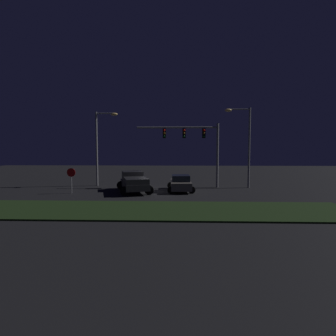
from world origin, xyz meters
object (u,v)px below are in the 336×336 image
(car_sedan, at_px, (181,183))
(pickup_truck, at_px, (134,181))
(street_lamp_right, at_px, (244,138))
(stop_sign, at_px, (71,176))
(traffic_signal_gantry, at_px, (193,139))
(street_lamp_left, at_px, (101,139))

(car_sedan, bearing_deg, pickup_truck, 94.11)
(street_lamp_right, bearing_deg, pickup_truck, -164.82)
(car_sedan, relative_size, stop_sign, 2.00)
(traffic_signal_gantry, xyz_separation_m, stop_sign, (-10.96, -4.24, -3.34))
(traffic_signal_gantry, bearing_deg, pickup_truck, -151.74)
(street_lamp_right, bearing_deg, street_lamp_left, 176.31)
(traffic_signal_gantry, distance_m, street_lamp_left, 9.75)
(traffic_signal_gantry, bearing_deg, street_lamp_right, -1.42)
(car_sedan, xyz_separation_m, street_lamp_right, (6.39, 2.43, 4.32))
(pickup_truck, relative_size, car_sedan, 1.29)
(stop_sign, bearing_deg, pickup_truck, 12.80)
(street_lamp_left, xyz_separation_m, street_lamp_right, (14.78, -0.95, 0.14))
(car_sedan, xyz_separation_m, stop_sign, (-9.64, -1.69, 0.82))
(street_lamp_left, distance_m, stop_sign, 6.21)
(street_lamp_right, bearing_deg, traffic_signal_gantry, 178.58)
(car_sedan, height_order, traffic_signal_gantry, traffic_signal_gantry)
(street_lamp_left, bearing_deg, pickup_truck, -43.32)
(street_lamp_left, xyz_separation_m, stop_sign, (-1.25, -5.07, -3.37))
(pickup_truck, height_order, traffic_signal_gantry, traffic_signal_gantry)
(car_sedan, bearing_deg, street_lamp_right, -71.39)
(street_lamp_left, bearing_deg, car_sedan, -21.93)
(car_sedan, relative_size, street_lamp_right, 0.56)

